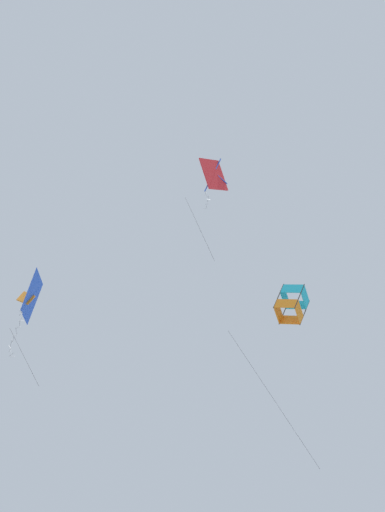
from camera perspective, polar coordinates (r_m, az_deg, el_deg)
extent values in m
cube|color=red|center=(39.93, 1.49, 5.73)|extent=(0.60, 2.28, 2.23)
cylinder|color=blue|center=(39.95, 1.44, 5.72)|extent=(0.92, 0.36, 2.50)
cylinder|color=blue|center=(40.10, 1.53, 5.89)|extent=(0.09, 1.85, 0.05)
cylinder|color=#47474C|center=(38.82, 0.92, 4.47)|extent=(0.01, 0.02, 0.30)
cube|color=white|center=(38.69, 0.93, 4.36)|extent=(0.17, 0.07, 0.06)
cylinder|color=#47474C|center=(38.55, 1.01, 4.28)|extent=(0.04, 0.13, 0.30)
cube|color=white|center=(38.40, 1.10, 4.20)|extent=(0.17, 0.05, 0.06)
cylinder|color=#47474C|center=(38.27, 1.12, 4.09)|extent=(0.02, 0.03, 0.30)
cube|color=white|center=(38.14, 1.13, 3.97)|extent=(0.12, 0.15, 0.06)
cylinder|color=#47474C|center=(38.03, 1.09, 3.82)|extent=(0.01, 0.09, 0.30)
cube|color=white|center=(37.92, 1.04, 3.66)|extent=(0.17, 0.03, 0.06)
cylinder|color=#47474C|center=(37.80, 0.98, 3.51)|extent=(0.03, 0.11, 0.30)
cube|color=white|center=(37.69, 0.91, 3.35)|extent=(0.16, 0.09, 0.06)
cylinder|color=#47474C|center=(37.46, 0.47, 2.00)|extent=(0.55, 1.38, 4.35)
pyramid|color=blue|center=(31.16, -11.26, -2.82)|extent=(1.95, 1.48, 1.24)
cube|color=orange|center=(31.08, -11.59, -2.90)|extent=(0.39, 0.57, 0.71)
cube|color=orange|center=(31.56, -10.82, -2.29)|extent=(0.47, 0.34, 0.14)
cylinder|color=#47474C|center=(30.58, -11.86, -3.66)|extent=(0.03, 0.03, 0.31)
cube|color=white|center=(30.47, -11.94, -3.84)|extent=(0.06, 0.17, 0.06)
cylinder|color=#47474C|center=(30.32, -11.93, -3.97)|extent=(0.01, 0.12, 0.31)
cube|color=white|center=(30.17, -11.92, -4.10)|extent=(0.15, 0.11, 0.06)
cylinder|color=#47474C|center=(30.05, -11.91, -4.28)|extent=(0.05, 0.06, 0.31)
cube|color=white|center=(29.92, -11.90, -4.47)|extent=(0.13, 0.14, 0.06)
cylinder|color=#47474C|center=(29.83, -12.02, -4.69)|extent=(0.03, 0.09, 0.31)
cube|color=white|center=(29.74, -12.14, -4.91)|extent=(0.16, 0.08, 0.06)
cylinder|color=#47474C|center=(29.66, -12.24, -5.18)|extent=(0.04, 0.12, 0.31)
cube|color=white|center=(29.59, -12.34, -5.45)|extent=(0.15, 0.11, 0.06)
cylinder|color=#47474C|center=(29.48, -12.43, -5.64)|extent=(0.05, 0.04, 0.31)
cube|color=white|center=(29.37, -12.53, -5.84)|extent=(0.14, 0.13, 0.06)
cylinder|color=#47474C|center=(29.26, -12.61, -6.04)|extent=(0.03, 0.03, 0.31)
cube|color=white|center=(29.15, -12.69, -6.24)|extent=(0.09, 0.16, 0.06)
cylinder|color=#47474C|center=(29.02, -12.66, -6.42)|extent=(0.06, 0.10, 0.31)
cube|color=white|center=(28.89, -12.62, -6.61)|extent=(0.14, 0.12, 0.06)
cylinder|color=#47474C|center=(28.73, -12.57, -6.75)|extent=(0.03, 0.16, 0.31)
cube|color=white|center=(28.58, -12.51, -6.90)|extent=(0.16, 0.10, 0.06)
cylinder|color=#47474C|center=(29.90, -11.75, -6.85)|extent=(1.53, 0.87, 3.51)
cube|color=#1EB2C6|center=(42.13, 6.46, -2.85)|extent=(0.72, 1.13, 0.57)
cube|color=#1EB2C6|center=(41.72, 7.89, -2.86)|extent=(0.72, 1.13, 0.57)
cube|color=#1EB2C6|center=(41.57, 6.99, -2.28)|extent=(1.16, 0.58, 0.98)
cube|color=#1EB2C6|center=(42.27, 7.36, -3.42)|extent=(1.16, 0.58, 0.98)
cube|color=orange|center=(41.37, 6.02, -3.89)|extent=(0.72, 1.13, 0.57)
cube|color=orange|center=(40.95, 7.48, -3.91)|extent=(0.72, 1.13, 0.57)
cube|color=orange|center=(40.80, 6.55, -3.32)|extent=(1.16, 0.58, 0.98)
cube|color=orange|center=(41.51, 6.93, -4.47)|extent=(1.16, 0.58, 0.98)
cylinder|color=#332D28|center=(41.39, 6.05, -2.79)|extent=(0.68, 0.36, 1.69)
cylinder|color=#332D28|center=(42.10, 6.43, -3.93)|extent=(0.68, 0.36, 1.69)
cylinder|color=#332D28|center=(40.98, 7.51, -2.80)|extent=(0.68, 0.36, 1.69)
cylinder|color=#332D28|center=(41.69, 7.87, -3.95)|extent=(0.68, 0.36, 1.69)
cylinder|color=#47474C|center=(39.52, 5.54, -9.72)|extent=(1.53, 4.08, 7.22)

